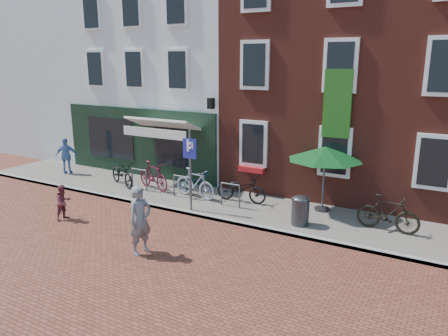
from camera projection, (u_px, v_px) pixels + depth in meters
The scene contains 17 objects.
ground at pixel (199, 218), 13.87m from camera, with size 80.00×80.00×0.00m, color brown.
sidewalk at pixel (247, 208), 14.65m from camera, with size 24.00×3.00×0.10m, color slate.
building_stucco at pixel (189, 70), 21.06m from camera, with size 8.00×8.00×9.00m, color silver.
building_brick_mid at pixel (330, 59), 17.59m from camera, with size 6.00×8.00×10.00m, color maroon.
filler_left at pixel (81, 68), 24.64m from camera, with size 7.00×8.00×9.00m, color silver.
litter_bin at pixel (300, 209), 12.91m from camera, with size 0.53×0.53×0.98m.
parking_sign at pixel (190, 160), 13.85m from camera, with size 0.50×0.08×2.70m.
parasol at pixel (325, 151), 13.78m from camera, with size 2.43×2.43×2.27m.
woman at pixel (140, 220), 11.11m from camera, with size 0.67×0.44×1.84m, color slate.
boy at pixel (63, 202), 13.61m from camera, with size 0.56×0.43×1.15m, color brown.
cafe_person at pixel (66, 156), 18.72m from camera, with size 0.93×0.39×1.58m, color #6283B6.
bicycle_0 at pixel (122, 173), 17.00m from camera, with size 0.64×1.85×0.97m, color black.
bicycle_1 at pixel (153, 176), 16.48m from camera, with size 0.51×1.79×1.08m, color #500E21.
bicycle_2 at pixel (194, 183), 15.68m from camera, with size 0.64×1.85×0.97m, color #0E264F.
bicycle_3 at pixel (195, 183), 15.46m from camera, with size 0.51×1.79×1.08m, color gray.
bicycle_4 at pixel (241, 188), 15.01m from camera, with size 0.64×1.85×0.97m, color black.
bicycle_5 at pixel (388, 213), 12.42m from camera, with size 0.51×1.79×1.08m, color black.
Camera 1 is at (7.13, -10.96, 4.97)m, focal length 34.24 mm.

